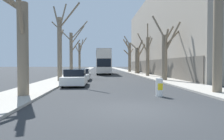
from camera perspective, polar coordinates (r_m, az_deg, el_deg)
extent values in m
plane|color=#2B2D30|center=(7.94, 6.87, -11.20)|extent=(300.00, 300.00, 0.00)
cube|color=#A39E93|center=(57.81, -8.04, -0.11)|extent=(2.76, 120.00, 0.12)
cube|color=#A39E93|center=(58.10, 3.63, -0.09)|extent=(2.76, 120.00, 0.12)
cube|color=#9E9384|center=(37.80, 17.92, 9.38)|extent=(10.00, 38.41, 13.86)
cube|color=#5E584F|center=(35.92, 10.37, 0.75)|extent=(0.12, 37.65, 2.50)
cylinder|color=#7A6B56|center=(11.60, -24.11, 5.18)|extent=(0.57, 0.57, 5.02)
cylinder|color=#7A6B56|center=(10.97, -24.68, 13.85)|extent=(0.67, 1.87, 2.09)
cylinder|color=#7A6B56|center=(11.20, -24.78, 13.53)|extent=(0.46, 1.44, 2.01)
cylinder|color=#7A6B56|center=(20.75, -14.74, 5.60)|extent=(0.45, 0.45, 6.45)
cylinder|color=#7A6B56|center=(19.92, -12.23, 14.81)|extent=(2.38, 2.44, 2.00)
cylinder|color=#7A6B56|center=(21.57, -14.28, 9.57)|extent=(0.27, 1.49, 1.48)
cylinder|color=#7A6B56|center=(21.83, -15.57, 14.07)|extent=(1.00, 1.28, 2.72)
cylinder|color=#7A6B56|center=(22.06, -13.86, 14.71)|extent=(0.58, 1.83, 3.05)
cylinder|color=#7A6B56|center=(30.21, -11.60, 4.33)|extent=(0.46, 0.46, 6.43)
cylinder|color=#7A6B56|center=(30.56, -9.75, 9.89)|extent=(2.10, 0.54, 2.91)
cylinder|color=#7A6B56|center=(30.45, -14.21, 10.69)|extent=(2.77, 0.85, 2.71)
cylinder|color=#7A6B56|center=(29.31, -10.46, 6.68)|extent=(1.62, 1.98, 1.70)
cylinder|color=#7A6B56|center=(30.80, -9.34, 11.17)|extent=(2.52, 0.87, 2.94)
cylinder|color=#7A6B56|center=(40.82, -9.27, 3.35)|extent=(0.44, 0.44, 6.05)
cylinder|color=#7A6B56|center=(40.06, -9.79, 5.62)|extent=(0.71, 1.89, 1.36)
cylinder|color=#7A6B56|center=(40.75, -8.30, 7.61)|extent=(1.61, 0.62, 2.25)
cylinder|color=#7A6B56|center=(39.86, -8.81, 6.33)|extent=(1.05, 2.27, 3.09)
cylinder|color=#7A6B56|center=(13.45, 28.02, 9.86)|extent=(0.52, 0.52, 7.47)
cylinder|color=#7A6B56|center=(21.87, 14.77, 3.32)|extent=(0.57, 0.57, 4.88)
cylinder|color=#7A6B56|center=(22.33, 15.93, 9.79)|extent=(1.16, 0.39, 1.75)
cylinder|color=#7A6B56|center=(21.75, 16.79, 8.79)|extent=(1.49, 1.30, 3.17)
cylinder|color=#7A6B56|center=(22.92, 13.14, 11.91)|extent=(1.08, 1.94, 2.83)
cylinder|color=#7A6B56|center=(22.84, 16.97, 8.86)|extent=(2.30, 1.16, 2.22)
cylinder|color=#7A6B56|center=(21.56, 15.24, 8.50)|extent=(0.21, 1.17, 2.03)
cylinder|color=#7A6B56|center=(29.66, 10.15, 3.71)|extent=(0.48, 0.48, 5.73)
cylinder|color=#7A6B56|center=(28.93, 10.74, 7.31)|extent=(0.32, 1.93, 1.60)
cylinder|color=#7A6B56|center=(29.36, 8.77, 7.56)|extent=(1.78, 0.74, 2.84)
cylinder|color=#7A6B56|center=(30.33, 10.54, 8.13)|extent=(0.82, 1.06, 1.58)
cylinder|color=#7A6B56|center=(29.42, 10.15, 10.50)|extent=(0.51, 1.31, 2.42)
cylinder|color=#7A6B56|center=(29.24, 10.76, 7.38)|extent=(0.52, 1.40, 1.61)
cylinder|color=#7A6B56|center=(37.46, 7.24, 2.60)|extent=(0.79, 0.79, 4.86)
cylinder|color=#7A6B56|center=(38.49, 6.25, 6.81)|extent=(1.30, 2.21, 1.63)
cylinder|color=#7A6B56|center=(38.30, 8.40, 5.47)|extent=(2.13, 1.54, 3.10)
cylinder|color=#7A6B56|center=(36.17, 7.89, 6.64)|extent=(0.54, 3.12, 1.99)
cylinder|color=#7A6B56|center=(46.05, 5.06, 3.59)|extent=(0.67, 0.67, 6.73)
cylinder|color=#7A6B56|center=(45.74, 4.17, 7.24)|extent=(1.83, 1.07, 2.48)
cylinder|color=#7A6B56|center=(47.17, 5.49, 5.21)|extent=(1.28, 2.21, 1.66)
cylinder|color=#7A6B56|center=(45.65, 4.23, 4.93)|extent=(1.67, 0.96, 1.46)
cylinder|color=#7A6B56|center=(46.62, 4.29, 8.40)|extent=(1.44, 1.03, 2.20)
cylinder|color=#7A6B56|center=(47.16, 4.55, 6.55)|extent=(0.82, 2.28, 3.06)
cube|color=silver|center=(36.79, -2.49, 1.29)|extent=(2.47, 10.85, 2.44)
cube|color=silver|center=(36.83, -2.49, 4.31)|extent=(2.42, 10.63, 1.43)
cube|color=#B8B1A9|center=(36.88, -2.49, 5.51)|extent=(2.42, 10.63, 0.12)
cube|color=black|center=(36.79, -2.49, 2.02)|extent=(2.50, 9.54, 1.27)
cube|color=black|center=(36.84, -2.49, 4.42)|extent=(2.50, 9.54, 1.09)
cube|color=black|center=(31.39, -2.30, 2.09)|extent=(2.23, 0.06, 1.33)
cylinder|color=black|center=(33.56, -4.20, -0.51)|extent=(0.30, 1.06, 1.06)
cylinder|color=black|center=(33.60, -0.56, -0.51)|extent=(0.30, 1.06, 1.06)
cylinder|color=black|center=(39.84, -4.10, -0.18)|extent=(0.30, 1.06, 1.06)
cylinder|color=black|center=(39.88, -1.04, -0.18)|extent=(0.30, 1.06, 1.06)
cube|color=silver|center=(16.70, -10.54, -2.78)|extent=(1.82, 3.98, 0.62)
cube|color=black|center=(16.90, -10.45, -0.73)|extent=(1.60, 2.07, 0.55)
cylinder|color=black|center=(15.66, -13.99, -3.78)|extent=(0.20, 0.61, 0.61)
cylinder|color=black|center=(15.45, -8.12, -3.82)|extent=(0.20, 0.61, 0.61)
cylinder|color=black|center=(18.01, -12.61, -3.08)|extent=(0.20, 0.61, 0.61)
cylinder|color=black|center=(17.83, -7.51, -3.10)|extent=(0.20, 0.61, 0.61)
cube|color=silver|center=(22.42, -8.76, -1.73)|extent=(1.87, 4.21, 0.57)
cube|color=black|center=(22.64, -8.71, -0.31)|extent=(1.64, 2.19, 0.53)
cylinder|color=black|center=(21.26, -11.28, -2.33)|extent=(0.20, 0.63, 0.63)
cylinder|color=black|center=(21.11, -6.84, -2.34)|extent=(0.20, 0.63, 0.63)
cylinder|color=black|center=(23.77, -10.46, -1.92)|extent=(0.20, 0.63, 0.63)
cylinder|color=black|center=(23.63, -6.49, -1.92)|extent=(0.20, 0.63, 0.63)
cylinder|color=white|center=(11.32, 13.35, -4.82)|extent=(0.38, 0.38, 1.00)
cube|color=yellow|center=(11.12, 13.65, -4.67)|extent=(0.27, 0.01, 0.36)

